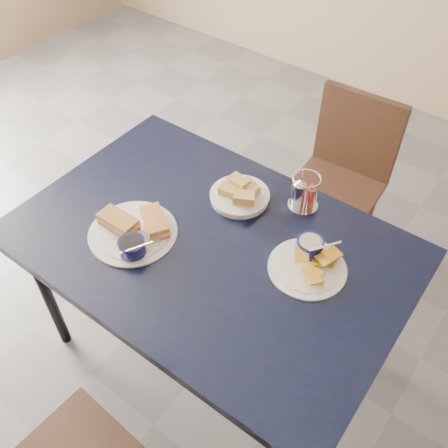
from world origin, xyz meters
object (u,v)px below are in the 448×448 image
Objects in this scene: condiment_caddy at (303,193)px; dining_table at (210,252)px; plantain_plate at (309,259)px; bread_basket at (240,194)px; chair_far at (345,169)px; sandwich_plate at (134,230)px.

dining_table is at bearing -114.74° from condiment_caddy.
plantain_plate reaches higher than bread_basket.
bread_basket reaches higher than dining_table.
bread_basket is at bearing 100.10° from dining_table.
bread_basket is (-0.12, -0.70, 0.29)m from chair_far.
plantain_plate is 0.28m from condiment_caddy.
dining_table is 0.35m from plantain_plate.
plantain_plate is at bearing 24.98° from sandwich_plate.
chair_far is 0.90m from plantain_plate.
sandwich_plate is 0.61m from condiment_caddy.
sandwich_plate is at bearing -128.74° from condiment_caddy.
bread_basket is (0.18, 0.36, 0.00)m from sandwich_plate.
condiment_caddy is at bearing -82.30° from chair_far.
bread_basket is at bearing -150.65° from condiment_caddy.
condiment_caddy reaches higher than plantain_plate.
condiment_caddy is (-0.16, 0.22, 0.04)m from plantain_plate.
dining_table is at bearing -94.76° from chair_far.
sandwich_plate is at bearing -149.24° from dining_table.
dining_table is 4.21× the size of sandwich_plate.
chair_far is 2.63× the size of sandwich_plate.
chair_far is at bearing 106.45° from plantain_plate.
sandwich_plate reaches higher than dining_table.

